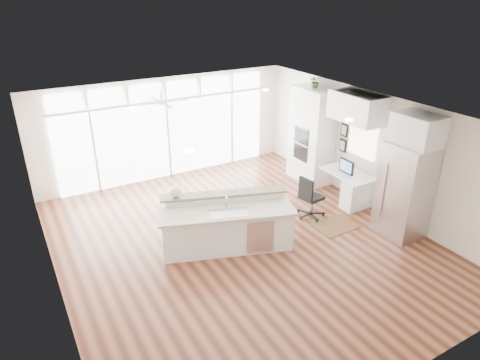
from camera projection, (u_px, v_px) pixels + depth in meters
floor at (241, 242)px, 8.86m from camera, size 7.00×8.00×0.02m
ceiling at (241, 115)px, 7.72m from camera, size 7.00×8.00×0.02m
wall_back at (166, 128)px, 11.44m from camera, size 7.00×0.04×2.70m
wall_front at (407, 305)px, 5.14m from camera, size 7.00×0.04×2.70m
wall_left at (48, 230)px, 6.70m from camera, size 0.04×8.00×2.70m
wall_right at (372, 151)px, 9.87m from camera, size 0.04×8.00×2.70m
glass_wall at (168, 139)px, 11.52m from camera, size 5.80×0.06×2.08m
transom_row at (164, 90)px, 10.96m from camera, size 5.90×0.06×0.40m
desk_window at (362, 139)px, 10.01m from camera, size 0.04×0.85×0.85m
ceiling_fan at (161, 98)px, 9.80m from camera, size 1.16×1.16×0.32m
recessed_lights at (236, 114)px, 7.89m from camera, size 3.40×3.00×0.02m
oven_cabinet at (311, 135)px, 11.18m from camera, size 0.64×1.20×2.50m
desk_nook at (347, 187)px, 10.35m from camera, size 0.72×1.30×0.76m
upper_cabinets at (357, 107)px, 9.54m from camera, size 0.64×1.30×0.64m
refrigerator at (405, 190)px, 8.78m from camera, size 0.76×0.90×2.00m
fridge_cabinet at (418, 129)px, 8.26m from camera, size 0.64×0.90×0.60m
framed_photos at (344, 138)px, 10.56m from camera, size 0.06×0.22×0.80m
kitchen_island at (227, 226)px, 8.41m from camera, size 2.82×1.81×1.05m
rug at (336, 225)px, 9.44m from camera, size 0.95×0.70×0.01m
office_chair at (312, 197)px, 9.62m from camera, size 0.58×0.55×1.00m
fishbowl at (176, 192)px, 8.35m from camera, size 0.31×0.31×0.23m
monitor at (347, 166)px, 10.07m from camera, size 0.08×0.45×0.37m
keyboard at (340, 175)px, 10.07m from camera, size 0.13×0.35×0.02m
potted_plant at (315, 83)px, 10.61m from camera, size 0.31×0.34×0.25m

